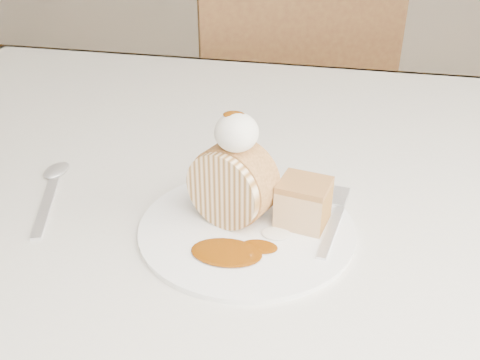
# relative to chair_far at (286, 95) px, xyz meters

# --- Properties ---
(table) EXTENTS (1.40, 0.90, 0.75)m
(table) POSITION_rel_chair_far_xyz_m (0.07, -0.72, 0.08)
(table) COLOR beige
(table) RESTS_ON ground
(chair_far) EXTENTS (0.62, 0.62, 1.01)m
(chair_far) POSITION_rel_chair_far_xyz_m (0.00, 0.00, 0.00)
(chair_far) COLOR brown
(chair_far) RESTS_ON ground
(plate) EXTENTS (0.28, 0.28, 0.01)m
(plate) POSITION_rel_chair_far_xyz_m (0.07, -0.87, 0.17)
(plate) COLOR white
(plate) RESTS_ON table
(roulade_slice) EXTENTS (0.10, 0.08, 0.09)m
(roulade_slice) POSITION_rel_chair_far_xyz_m (0.05, -0.86, 0.22)
(roulade_slice) COLOR #FFDFB1
(roulade_slice) RESTS_ON plate
(cake_chunk) EXTENTS (0.06, 0.06, 0.04)m
(cake_chunk) POSITION_rel_chair_far_xyz_m (0.13, -0.85, 0.20)
(cake_chunk) COLOR #C6864A
(cake_chunk) RESTS_ON plate
(whipped_cream) EXTENTS (0.05, 0.05, 0.04)m
(whipped_cream) POSITION_rel_chair_far_xyz_m (0.06, -0.86, 0.29)
(whipped_cream) COLOR silver
(whipped_cream) RESTS_ON roulade_slice
(caramel_drizzle) EXTENTS (0.02, 0.02, 0.01)m
(caramel_drizzle) POSITION_rel_chair_far_xyz_m (0.05, -0.86, 0.31)
(caramel_drizzle) COLOR #6A3104
(caramel_drizzle) RESTS_ON whipped_cream
(caramel_pool) EXTENTS (0.08, 0.06, 0.00)m
(caramel_pool) POSITION_rel_chair_far_xyz_m (0.06, -0.92, 0.18)
(caramel_pool) COLOR #6A3104
(caramel_pool) RESTS_ON plate
(fork) EXTENTS (0.04, 0.14, 0.00)m
(fork) POSITION_rel_chair_far_xyz_m (0.16, -0.86, 0.18)
(fork) COLOR silver
(fork) RESTS_ON plate
(spoon) EXTENTS (0.08, 0.16, 0.00)m
(spoon) POSITION_rel_chair_far_xyz_m (-0.17, -0.88, 0.17)
(spoon) COLOR silver
(spoon) RESTS_ON table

